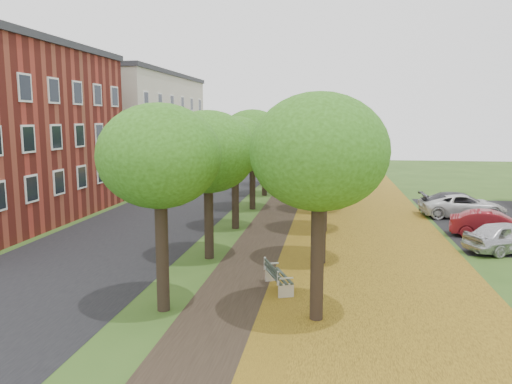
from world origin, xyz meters
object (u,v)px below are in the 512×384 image
(car_silver, at_px, (510,237))
(car_red, at_px, (493,225))
(car_grey, at_px, (461,204))
(bench, at_px, (277,276))
(car_white, at_px, (463,206))

(car_silver, distance_m, car_red, 2.87)
(car_silver, height_order, car_grey, car_grey)
(bench, relative_size, car_white, 0.40)
(bench, height_order, car_grey, car_grey)
(car_grey, bearing_deg, car_silver, 178.44)
(car_silver, relative_size, car_red, 1.01)
(bench, height_order, car_silver, car_silver)
(car_white, bearing_deg, bench, 141.13)
(car_grey, distance_m, car_white, 0.44)
(bench, distance_m, car_red, 13.69)
(bench, relative_size, car_silver, 0.48)
(bench, xyz_separation_m, car_red, (9.99, 9.35, 0.20))
(car_grey, relative_size, car_white, 0.97)
(car_red, height_order, car_grey, car_grey)
(car_red, bearing_deg, bench, 144.84)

